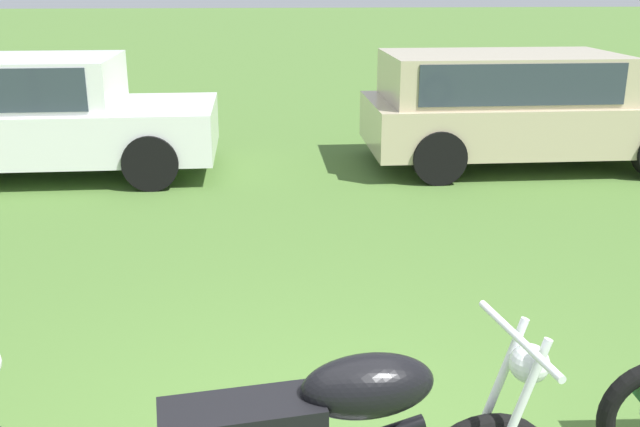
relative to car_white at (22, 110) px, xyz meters
name	(u,v)px	position (x,y,z in m)	size (l,w,h in m)	color
car_white	(22,110)	(0.00, 0.00, 0.00)	(4.49, 1.92, 1.43)	silver
car_beige	(514,101)	(6.10, -0.02, 0.03)	(4.11, 1.92, 1.43)	#BCAD8C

